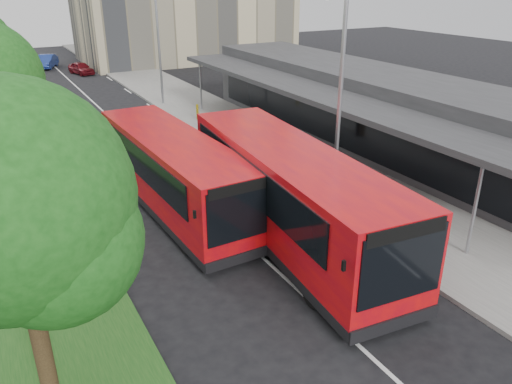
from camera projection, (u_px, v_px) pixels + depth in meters
ground at (266, 261)px, 16.27m from camera, size 120.00×120.00×0.00m
pavement at (197, 107)px, 34.95m from camera, size 5.00×80.00×0.15m
lane_centre_line at (134, 139)px, 28.30m from camera, size 0.12×70.00×0.01m
kerb_dashes at (166, 116)px, 32.98m from camera, size 0.12×56.00×0.01m
station_building at (367, 108)px, 26.70m from camera, size 7.70×26.00×4.00m
tree_near at (12, 215)px, 8.96m from camera, size 4.45×4.45×7.12m
lamp_post_near at (339, 92)px, 17.82m from camera, size 1.44×0.28×8.00m
lamp_post_far at (157, 37)px, 33.87m from camera, size 1.44×0.28×8.00m
bus_main at (290, 195)px, 16.96m from camera, size 3.91×11.82×3.29m
bus_second at (174, 173)px, 19.31m from camera, size 3.06×10.61×2.98m
litter_bin at (269, 142)px, 25.69m from camera, size 0.71×0.71×1.01m
bollard at (197, 112)px, 31.55m from camera, size 0.19×0.19×0.95m
car_near at (81, 68)px, 46.85m from camera, size 2.15×3.56×1.13m
car_far at (47, 61)px, 49.99m from camera, size 2.79×4.18×1.30m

